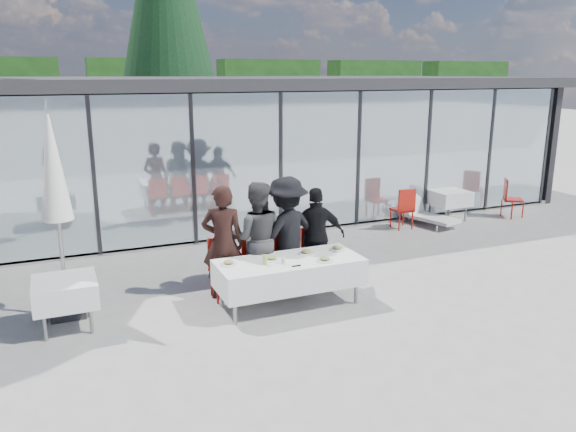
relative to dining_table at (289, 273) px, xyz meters
The scene contains 26 objects.
ground 0.71m from the dining_table, 44.16° to the right, with size 90.00×90.00×0.00m, color #999591.
pavilion 8.34m from the dining_table, 73.39° to the left, with size 14.80×8.80×3.44m.
treeline 27.78m from the dining_table, 93.44° to the left, with size 62.50×2.00×4.40m.
dining_table is the anchor object (origin of this frame).
diner_a 1.17m from the dining_table, 139.92° to the left, with size 0.68×0.68×1.87m, color black.
diner_chair_a 1.13m from the dining_table, 138.43° to the left, with size 0.44×0.44×0.97m.
diner_b 0.86m from the dining_table, 111.15° to the left, with size 0.91×0.91×1.87m, color #484848.
diner_chair_b 0.80m from the dining_table, 110.16° to the left, with size 0.44×0.44×0.97m.
diner_c 0.86m from the dining_table, 70.51° to the left, with size 1.24×1.24×1.91m, color black.
diner_chair_c 0.79m from the dining_table, 71.44° to the left, with size 0.44×0.44×0.97m.
diner_d 1.12m from the dining_table, 41.41° to the left, with size 0.99×0.99×1.69m, color black.
diner_chair_d 1.10m from the dining_table, 42.91° to the left, with size 0.44×0.44×0.97m.
plate_a 0.97m from the dining_table, behind, with size 0.27×0.27×0.07m.
plate_b 0.36m from the dining_table, 160.89° to the left, with size 0.27×0.27×0.07m.
plate_c 0.48m from the dining_table, 25.39° to the left, with size 0.27×0.27×0.07m.
plate_d 0.97m from the dining_table, 10.00° to the left, with size 0.27×0.27×0.07m.
plate_extra 0.60m from the dining_table, 29.15° to the right, with size 0.27×0.27×0.07m.
juice_bottle 0.52m from the dining_table, behind, with size 0.06×0.06×0.16m, color #9DC452.
drinking_glasses 0.34m from the dining_table, 138.74° to the right, with size 0.07×0.07×0.10m.
folded_eyeglasses 0.39m from the dining_table, 94.05° to the right, with size 0.14×0.03×0.01m, color black.
spare_table_left 3.27m from the dining_table, behind, with size 0.86×0.86×0.74m.
spare_table_right 6.63m from the dining_table, 30.42° to the left, with size 0.86×0.86×0.74m.
spare_chair_a 7.90m from the dining_table, 22.19° to the left, with size 0.61×0.61×0.97m.
spare_chair_b 5.17m from the dining_table, 35.88° to the left, with size 0.46×0.46×0.97m.
market_umbrella 3.67m from the dining_table, 163.94° to the left, with size 0.50×0.50×3.00m.
lounger 5.93m from the dining_table, 33.03° to the left, with size 0.95×1.45×0.72m.
Camera 1 is at (-3.56, -7.25, 3.55)m, focal length 35.00 mm.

